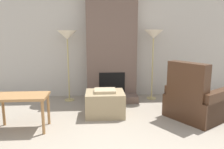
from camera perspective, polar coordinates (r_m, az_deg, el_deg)
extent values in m
cube|color=#BCB7AD|center=(5.20, -0.34, 8.60)|extent=(8.18, 0.06, 2.60)
cube|color=brown|center=(4.96, -0.17, 8.50)|extent=(1.11, 0.42, 2.60)
cube|color=brown|center=(4.81, 0.13, -6.43)|extent=(1.11, 0.31, 0.15)
cube|color=black|center=(4.87, 0.00, -2.32)|extent=(0.57, 0.02, 0.49)
cube|color=#998460|center=(4.04, -1.85, -7.60)|extent=(0.70, 0.57, 0.44)
cube|color=tan|center=(3.97, -1.87, -4.24)|extent=(0.38, 0.31, 0.05)
cube|color=#422819|center=(4.23, 21.31, -7.70)|extent=(1.19, 1.19, 0.41)
cube|color=#422819|center=(3.88, 18.95, -4.50)|extent=(0.54, 0.70, 1.02)
cube|color=#422819|center=(4.05, 25.58, -7.73)|extent=(0.74, 0.55, 0.56)
cube|color=#422819|center=(4.40, 17.53, -5.75)|extent=(0.74, 0.55, 0.56)
cube|color=#9E7042|center=(3.64, -22.71, -5.29)|extent=(0.80, 0.45, 0.04)
cylinder|color=#9E7042|center=(3.45, -17.57, -10.68)|extent=(0.04, 0.04, 0.52)
cylinder|color=#9E7042|center=(4.01, -26.52, -8.32)|extent=(0.04, 0.04, 0.52)
cylinder|color=#9E7042|center=(3.79, -16.26, -8.67)|extent=(0.04, 0.04, 0.52)
cylinder|color=tan|center=(5.07, -11.03, -6.51)|extent=(0.22, 0.22, 0.02)
cylinder|color=tan|center=(4.91, -11.31, 1.11)|extent=(0.03, 0.03, 1.34)
cone|color=silver|center=(4.85, -11.65, 10.09)|extent=(0.42, 0.42, 0.19)
cylinder|color=tan|center=(5.18, 10.25, -6.10)|extent=(0.22, 0.22, 0.02)
cylinder|color=tan|center=(5.02, 10.51, 1.44)|extent=(0.03, 0.03, 1.36)
cone|color=silver|center=(4.96, 10.81, 10.32)|extent=(0.42, 0.42, 0.19)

